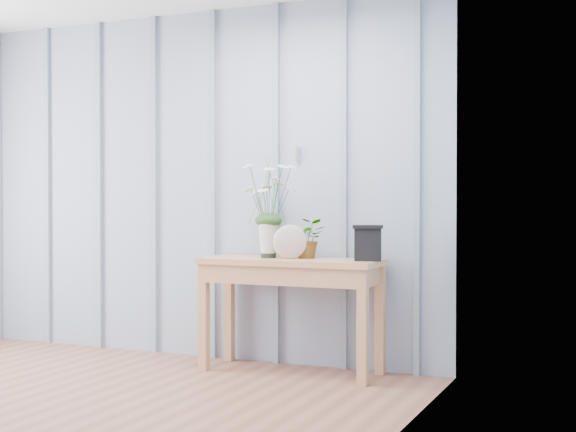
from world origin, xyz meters
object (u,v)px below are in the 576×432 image
at_px(carved_box, 368,243).
at_px(sideboard, 291,276).
at_px(daisy_vase, 268,197).
at_px(felt_disc_vessel, 290,242).

bearing_deg(carved_box, sideboard, 179.71).
xyz_separation_m(sideboard, carved_box, (0.53, -0.00, 0.23)).
relative_size(daisy_vase, carved_box, 2.84).
distance_m(daisy_vase, carved_box, 0.75).
height_order(sideboard, daisy_vase, daisy_vase).
relative_size(sideboard, daisy_vase, 1.87).
bearing_deg(carved_box, daisy_vase, -179.04).
bearing_deg(felt_disc_vessel, carved_box, -25.33).
relative_size(sideboard, carved_box, 5.32).
relative_size(sideboard, felt_disc_vessel, 5.36).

